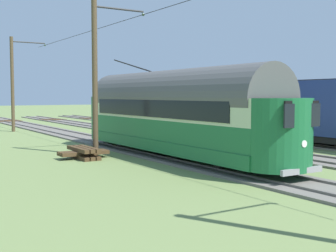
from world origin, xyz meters
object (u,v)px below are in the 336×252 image
(boxcar_far_siding, at_px, (195,109))
(track_end_bumper, at_px, (113,125))
(vintage_streetcar, at_px, (173,112))
(spare_tie_stack, at_px, (84,153))
(catenary_pole_mid_near, at_px, (96,74))
(catenary_pole_foreground, at_px, (13,82))

(boxcar_far_siding, xyz_separation_m, track_end_bumper, (0.00, -12.43, -1.76))
(vintage_streetcar, bearing_deg, spare_tie_stack, -30.73)
(track_end_bumper, bearing_deg, catenary_pole_mid_near, 62.08)
(catenary_pole_foreground, relative_size, catenary_pole_mid_near, 1.00)
(vintage_streetcar, height_order, spare_tie_stack, vintage_streetcar)
(boxcar_far_siding, relative_size, spare_tie_stack, 4.83)
(catenary_pole_foreground, bearing_deg, track_end_bumper, 161.97)
(vintage_streetcar, bearing_deg, boxcar_far_siding, -133.86)
(boxcar_far_siding, distance_m, catenary_pole_foreground, 17.07)
(catenary_pole_foreground, bearing_deg, vintage_streetcar, 97.63)
(catenary_pole_mid_near, relative_size, track_end_bumper, 4.40)
(spare_tie_stack, bearing_deg, vintage_streetcar, 149.27)
(vintage_streetcar, relative_size, spare_tie_stack, 6.80)
(spare_tie_stack, height_order, track_end_bumper, track_end_bumper)
(vintage_streetcar, xyz_separation_m, catenary_pole_mid_near, (2.73, -2.91, 1.88))
(vintage_streetcar, height_order, catenary_pole_foreground, catenary_pole_foreground)
(catenary_pole_foreground, relative_size, track_end_bumper, 4.40)
(vintage_streetcar, bearing_deg, catenary_pole_foreground, -82.37)
(vintage_streetcar, xyz_separation_m, track_end_bumper, (-5.17, -17.82, -1.86))
(boxcar_far_siding, bearing_deg, vintage_streetcar, 46.14)
(vintage_streetcar, bearing_deg, catenary_pole_mid_near, -46.81)
(catenary_pole_foreground, height_order, track_end_bumper, catenary_pole_foreground)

